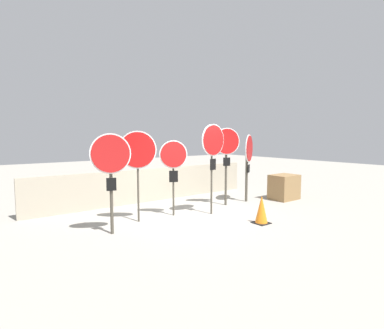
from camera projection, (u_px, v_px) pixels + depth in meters
The scene contains 10 objects.
ground_plane at pixel (191, 214), 8.36m from camera, with size 40.00×40.00×0.00m, color gray.
fence_back at pixel (152, 185), 10.06m from camera, with size 7.97×0.12×1.10m.
stop_sign_0 at pixel (111, 162), 6.52m from camera, with size 0.86×0.27×2.25m.
stop_sign_1 at pixel (138, 154), 7.46m from camera, with size 0.87×0.42×2.32m.
stop_sign_2 at pixel (173, 160), 8.08m from camera, with size 0.68×0.38×2.07m.
stop_sign_3 at pixel (213, 146), 8.21m from camera, with size 0.87×0.16×2.52m.
stop_sign_4 at pixel (227, 149), 9.30m from camera, with size 0.78×0.35×2.44m.
stop_sign_5 at pixel (249, 156), 9.88m from camera, with size 0.80×0.47×2.23m.
traffic_cone_0 at pixel (261, 210), 7.48m from camera, with size 0.38×0.38×0.71m.
storage_crate at pixel (284, 187), 10.34m from camera, with size 0.94×0.71×0.86m.
Camera 1 is at (-4.87, -6.58, 2.18)m, focal length 28.00 mm.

